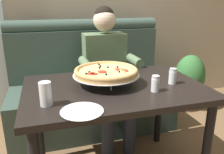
% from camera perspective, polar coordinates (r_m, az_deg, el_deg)
% --- Properties ---
extents(booth_bench, '(1.67, 0.78, 1.13)m').
position_cam_1_polar(booth_bench, '(2.53, -5.27, -3.11)').
color(booth_bench, '#384C42').
rests_on(booth_bench, ground_plane).
extents(dining_table, '(1.23, 0.82, 0.75)m').
position_cam_1_polar(dining_table, '(1.64, 0.68, -5.34)').
color(dining_table, black).
rests_on(dining_table, ground_plane).
extents(diner_main, '(0.54, 0.64, 1.27)m').
position_cam_1_polar(diner_main, '(2.21, -1.18, 2.35)').
color(diner_main, '#2D3342').
rests_on(diner_main, ground_plane).
extents(pizza, '(0.46, 0.46, 0.12)m').
position_cam_1_polar(pizza, '(1.61, -1.43, 1.28)').
color(pizza, silver).
rests_on(pizza, dining_table).
extents(shaker_oregano, '(0.05, 0.05, 0.11)m').
position_cam_1_polar(shaker_oregano, '(1.69, 14.66, -0.04)').
color(shaker_oregano, white).
rests_on(shaker_oregano, dining_table).
extents(shaker_parmesan, '(0.05, 0.05, 0.11)m').
position_cam_1_polar(shaker_parmesan, '(1.52, 10.59, -1.88)').
color(shaker_parmesan, white).
rests_on(shaker_parmesan, dining_table).
extents(plate_near_left, '(0.23, 0.23, 0.02)m').
position_cam_1_polar(plate_near_left, '(1.24, -7.41, -8.05)').
color(plate_near_left, white).
rests_on(plate_near_left, dining_table).
extents(drinking_glass, '(0.07, 0.07, 0.14)m').
position_cam_1_polar(drinking_glass, '(1.34, -15.98, -4.33)').
color(drinking_glass, silver).
rests_on(drinking_glass, dining_table).
extents(potted_plant, '(0.36, 0.36, 0.70)m').
position_cam_1_polar(potted_plant, '(3.02, 18.48, -0.65)').
color(potted_plant, brown).
rests_on(potted_plant, ground_plane).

